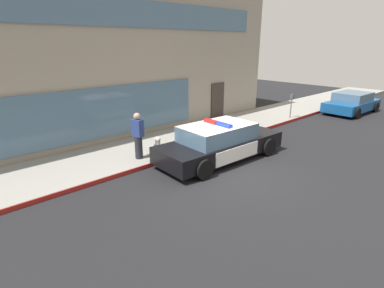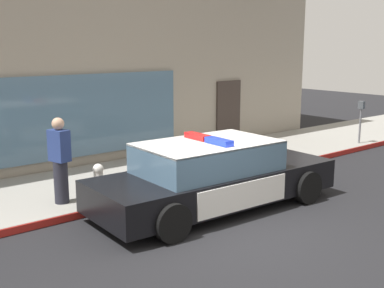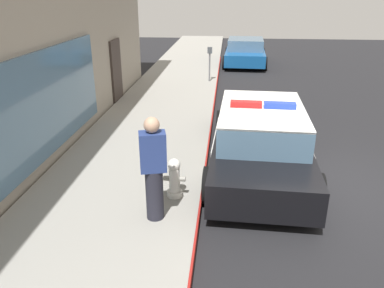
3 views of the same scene
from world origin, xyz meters
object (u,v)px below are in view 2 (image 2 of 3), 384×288
object	(u,v)px
fire_hydrant	(99,182)
parking_meter	(361,114)
police_cruiser	(213,175)
pedestrian_on_sidewalk	(60,160)

from	to	relation	value
fire_hydrant	parking_meter	size ratio (longest dim) A/B	0.54
police_cruiser	fire_hydrant	distance (m)	2.33
pedestrian_on_sidewalk	police_cruiser	bearing A→B (deg)	128.36
fire_hydrant	parking_meter	xyz separation A→B (m)	(9.19, -0.16, 0.58)
parking_meter	pedestrian_on_sidewalk	bearing A→B (deg)	177.80
fire_hydrant	pedestrian_on_sidewalk	xyz separation A→B (m)	(-0.71, 0.22, 0.51)
pedestrian_on_sidewalk	fire_hydrant	bearing A→B (deg)	148.49
police_cruiser	pedestrian_on_sidewalk	world-z (taller)	pedestrian_on_sidewalk
parking_meter	police_cruiser	bearing A→B (deg)	-169.12
fire_hydrant	pedestrian_on_sidewalk	world-z (taller)	pedestrian_on_sidewalk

